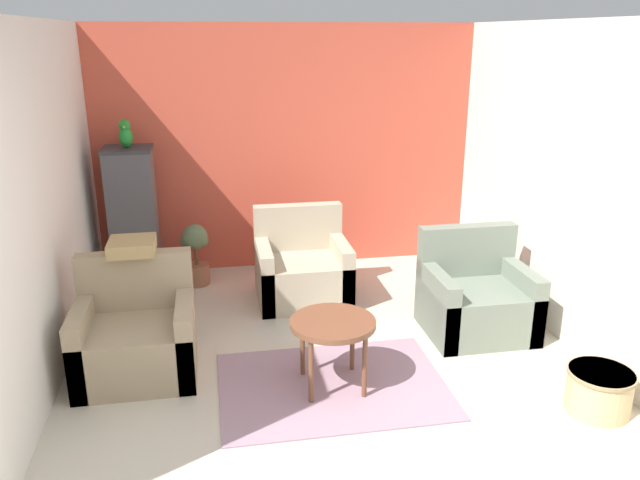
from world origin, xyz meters
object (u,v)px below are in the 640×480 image
Objects in this scene: armchair_middle at (302,271)px; wicker_basket at (599,390)px; birdcage at (134,220)px; parrot at (126,135)px; armchair_right at (476,300)px; coffee_table at (333,328)px; armchair_left at (136,338)px; potted_plant at (196,251)px.

armchair_middle reaches higher than wicker_basket.
birdcage is at bearing 158.77° from armchair_middle.
armchair_middle is 1.72m from birdcage.
birdcage is 0.82m from parrot.
birdcage reaches higher than armchair_right.
coffee_table is 2.24× the size of parrot.
armchair_left is at bearing -175.78° from armchair_right.
parrot reaches higher than armchair_left.
coffee_table is at bearing -55.02° from birdcage.
wicker_basket is at bearing -53.03° from armchair_middle.
birdcage is at bearing 124.98° from coffee_table.
armchair_left is at bearing -141.15° from armchair_middle.
parrot is at bearing 124.95° from coffee_table.
wicker_basket is (0.32, -1.27, -0.12)m from armchair_right.
armchair_right is at bearing -32.62° from potted_plant.
wicker_basket is (3.06, -1.06, -0.12)m from armchair_left.
armchair_left is 2.13m from parrot.
armchair_right is 0.62× the size of birdcage.
armchair_middle is at bearing -29.27° from potted_plant.
armchair_right is at bearing -34.95° from armchair_middle.
armchair_left is 1.80m from armchair_middle.
parrot reaches higher than potted_plant.
coffee_table is 2.34m from potted_plant.
potted_plant is (0.57, -0.05, -0.34)m from birdcage.
potted_plant is (-0.99, 0.55, 0.07)m from armchair_middle.
coffee_table is at bearing -55.05° from parrot.
birdcage is at bearing 138.88° from wicker_basket.
armchair_middle is 1.97× the size of wicker_basket.
armchair_middle is at bearing -21.23° from birdcage.
armchair_middle is 3.20× the size of parrot.
parrot is at bearing 90.00° from birdcage.
armchair_left is (-1.38, 0.45, -0.18)m from coffee_table.
armchair_middle is at bearing 126.97° from wicker_basket.
parrot reaches higher than armchair_middle.
birdcage reaches higher than potted_plant.
armchair_left is at bearing 160.79° from wicker_basket.
armchair_middle is 2.75m from wicker_basket.
birdcage is at bearing 174.93° from potted_plant.
armchair_middle is at bearing 89.07° from coffee_table.
coffee_table is 1.46m from armchair_left.
coffee_table is 1.51m from armchair_right.
parrot is 0.43× the size of potted_plant.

